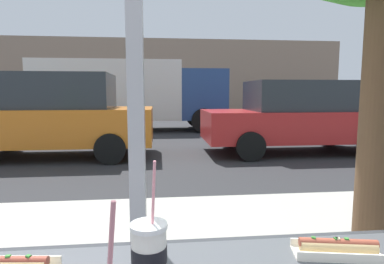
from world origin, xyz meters
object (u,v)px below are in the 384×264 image
at_px(soda_cup_right, 149,253).
at_px(box_truck, 131,92).
at_px(parked_car_orange, 55,116).
at_px(hotdog_tray_near, 338,248).
at_px(parked_car_red, 297,117).

height_order(soda_cup_right, box_truck, box_truck).
bearing_deg(parked_car_orange, soda_cup_right, -71.31).
bearing_deg(hotdog_tray_near, parked_car_red, 66.96).
bearing_deg(parked_car_red, box_truck, 130.32).
relative_size(parked_car_red, box_truck, 0.63).
xyz_separation_m(soda_cup_right, parked_car_red, (3.39, 6.78, -0.19)).
distance_m(hotdog_tray_near, parked_car_orange, 7.27).
distance_m(soda_cup_right, hotdog_tray_near, 0.55).
bearing_deg(parked_car_orange, parked_car_red, 0.00).
relative_size(hotdog_tray_near, parked_car_red, 0.06).
relative_size(soda_cup_right, parked_car_red, 0.07).
xyz_separation_m(soda_cup_right, hotdog_tray_near, (0.54, 0.09, -0.06)).
bearing_deg(box_truck, parked_car_red, -49.68).
xyz_separation_m(parked_car_orange, parked_car_red, (5.68, 0.00, -0.06)).
height_order(parked_car_red, box_truck, box_truck).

